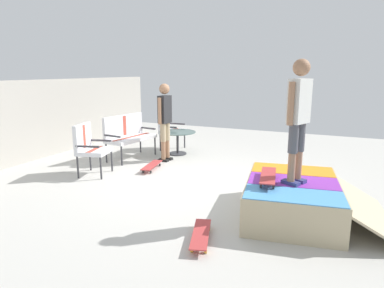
{
  "coord_description": "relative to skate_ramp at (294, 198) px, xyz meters",
  "views": [
    {
      "loc": [
        -5.55,
        -2.53,
        2.04
      ],
      "look_at": [
        0.08,
        -0.02,
        0.7
      ],
      "focal_mm": 31.68,
      "sensor_mm": 36.0,
      "label": 1
    }
  ],
  "objects": [
    {
      "name": "patio_table",
      "position": [
        2.61,
        3.15,
        0.14
      ],
      "size": [
        0.9,
        0.9,
        0.57
      ],
      "color": "#38383D",
      "rests_on": "ground_plane"
    },
    {
      "name": "person_watching",
      "position": [
        1.96,
        3.14,
        0.77
      ],
      "size": [
        0.48,
        0.27,
        1.76
      ],
      "color": "black",
      "rests_on": "ground_plane"
    },
    {
      "name": "patio_chair_by_wall",
      "position": [
        0.39,
        4.0,
        0.35
      ],
      "size": [
        0.74,
        0.69,
        1.02
      ],
      "color": "#38383D",
      "rests_on": "ground_plane"
    },
    {
      "name": "skate_ramp",
      "position": [
        0.0,
        0.0,
        0.0
      ],
      "size": [
        1.99,
        2.18,
        0.52
      ],
      "color": "tan",
      "rests_on": "ground_plane"
    },
    {
      "name": "ground_plane",
      "position": [
        0.82,
        2.01,
        -0.31
      ],
      "size": [
        12.0,
        12.0,
        0.1
      ],
      "primitive_type": "cube",
      "color": "beige"
    },
    {
      "name": "patio_bench",
      "position": [
        1.81,
        4.06,
        0.35
      ],
      "size": [
        1.32,
        0.72,
        1.02
      ],
      "color": "#38383D",
      "rests_on": "ground_plane"
    },
    {
      "name": "skateboard_on_ramp",
      "position": [
        -0.2,
        0.35,
        0.35
      ],
      "size": [
        0.82,
        0.33,
        0.1
      ],
      "color": "#B23838",
      "rests_on": "skate_ramp"
    },
    {
      "name": "skateboard_by_bench",
      "position": [
        1.19,
        3.05,
        -0.18
      ],
      "size": [
        0.82,
        0.33,
        0.1
      ],
      "color": "#B23838",
      "rests_on": "ground_plane"
    },
    {
      "name": "person_skater",
      "position": [
        -0.11,
        0.01,
        1.23
      ],
      "size": [
        0.45,
        0.33,
        1.66
      ],
      "color": "navy",
      "rests_on": "skate_ramp"
    },
    {
      "name": "skateboard_spare",
      "position": [
        -1.22,
        0.93,
        -0.18
      ],
      "size": [
        0.82,
        0.43,
        0.1
      ],
      "color": "#B23838",
      "rests_on": "ground_plane"
    },
    {
      "name": "patio_chair_near_house",
      "position": [
        3.04,
        3.62,
        0.35
      ],
      "size": [
        0.66,
        0.6,
        1.02
      ],
      "color": "#38383D",
      "rests_on": "ground_plane"
    },
    {
      "name": "back_wall_cinderblock",
      "position": [
        0.82,
        6.01,
        0.66
      ],
      "size": [
        9.0,
        0.2,
        1.83
      ],
      "color": "#ADA89E",
      "rests_on": "ground_plane"
    }
  ]
}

